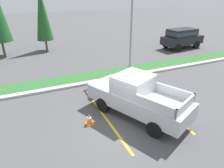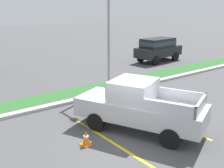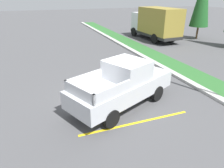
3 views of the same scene
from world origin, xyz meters
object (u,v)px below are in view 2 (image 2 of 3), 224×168
pickup_truck_main (139,106)px  traffic_cone (86,138)px  street_light (110,21)px  suv_distant (158,48)px

pickup_truck_main → traffic_cone: bearing=175.6°
pickup_truck_main → street_light: street_light is taller
pickup_truck_main → suv_distant: (11.16, 9.47, 0.20)m
pickup_truck_main → traffic_cone: size_ratio=9.22×
pickup_truck_main → traffic_cone: (-2.42, 0.19, -0.75)m
street_light → pickup_truck_main: bearing=-116.1°
street_light → traffic_cone: 8.17m
street_light → suv_distant: bearing=25.7°
pickup_truck_main → suv_distant: bearing=40.3°
street_light → traffic_cone: size_ratio=11.80×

